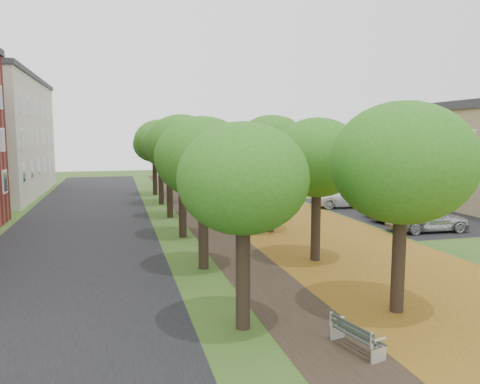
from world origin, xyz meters
TOP-DOWN VIEW (x-y plane):
  - ground at (0.00, 0.00)m, footprint 120.00×120.00m
  - street_asphalt at (-7.50, 15.00)m, footprint 8.00×70.00m
  - footpath at (0.00, 15.00)m, footprint 3.20×70.00m
  - leaf_verge at (5.00, 15.00)m, footprint 7.50×70.00m
  - parking_lot at (13.50, 16.00)m, footprint 9.00×16.00m
  - tree_row_west at (-2.20, 15.00)m, footprint 3.90×33.90m
  - tree_row_east at (2.60, 15.00)m, footprint 3.90×33.90m
  - bench at (0.13, -2.01)m, footprint 0.82×1.65m
  - car_silver at (11.00, 9.92)m, footprint 4.52×2.07m
  - car_red at (11.52, 13.07)m, footprint 4.39×2.46m
  - car_grey at (12.19, 14.91)m, footprint 4.78×3.08m
  - car_white at (11.00, 19.17)m, footprint 5.31×2.88m

SIDE VIEW (x-z plane):
  - ground at x=0.00m, z-range 0.00..0.00m
  - street_asphalt at x=-7.50m, z-range 0.00..0.01m
  - parking_lot at x=13.50m, z-range 0.00..0.01m
  - footpath at x=0.00m, z-range 0.00..0.01m
  - leaf_verge at x=5.00m, z-range 0.00..0.01m
  - bench at x=0.13m, z-range 0.02..0.77m
  - car_grey at x=12.19m, z-range 0.00..1.29m
  - car_red at x=11.52m, z-range 0.00..1.37m
  - car_white at x=11.00m, z-range 0.00..1.41m
  - car_silver at x=11.00m, z-range 0.00..1.50m
  - tree_row_west at x=-2.20m, z-range 1.37..7.49m
  - tree_row_east at x=2.60m, z-range 1.37..7.49m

